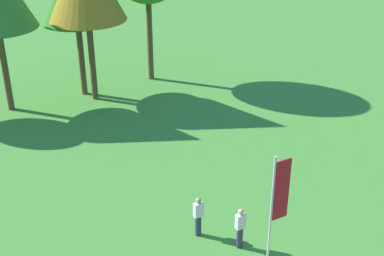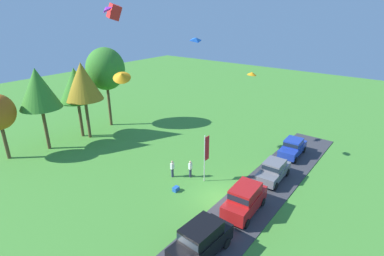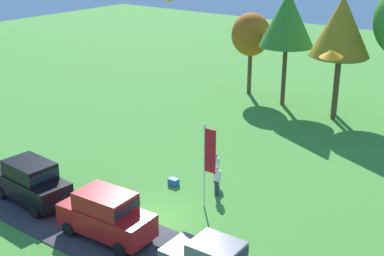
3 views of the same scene
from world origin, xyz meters
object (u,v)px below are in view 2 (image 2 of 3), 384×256
at_px(car_sedan_near_entrance, 293,147).
at_px(tree_right_of_center, 76,85).
at_px(cooler_box, 176,189).
at_px(kite_delta_high_right, 122,76).
at_px(car_suv_mid_row, 201,239).
at_px(tree_left_of_center, 38,89).
at_px(tree_center_back, 106,69).
at_px(car_suv_by_flagpole, 245,198).
at_px(kite_diamond_mid_center, 106,9).
at_px(flag_banner, 206,152).
at_px(tree_far_right, 83,82).
at_px(person_on_lawn, 190,169).
at_px(kite_delta_high_left, 252,74).
at_px(car_sedan_far_end, 274,170).
at_px(kite_diamond_near_flag, 196,39).
at_px(kite_box_over_trees, 114,12).
at_px(person_watching_sky, 172,169).

height_order(car_sedan_near_entrance, tree_right_of_center, tree_right_of_center).
xyz_separation_m(tree_right_of_center, cooler_box, (-2.22, -17.28, -6.32)).
bearing_deg(kite_delta_high_right, car_suv_mid_row, -104.01).
xyz_separation_m(tree_left_of_center, tree_center_back, (9.15, 0.46, 0.68)).
distance_m(car_sedan_near_entrance, kite_delta_high_right, 19.81).
relative_size(car_suv_by_flagpole, kite_diamond_mid_center, 6.13).
relative_size(tree_right_of_center, kite_diamond_mid_center, 11.18).
distance_m(flag_banner, kite_diamond_mid_center, 15.69).
height_order(car_sedan_near_entrance, tree_far_right, tree_far_right).
distance_m(person_on_lawn, tree_center_back, 18.93).
bearing_deg(tree_center_back, tree_far_right, -162.80).
bearing_deg(kite_delta_high_right, kite_diamond_mid_center, 58.26).
bearing_deg(kite_delta_high_left, flag_banner, 172.26).
height_order(car_sedan_far_end, tree_far_right, tree_far_right).
bearing_deg(cooler_box, kite_diamond_mid_center, 82.01).
bearing_deg(tree_right_of_center, tree_center_back, 3.80).
xyz_separation_m(kite_diamond_near_flag, kite_box_over_trees, (-6.37, 4.80, 2.63)).
height_order(tree_center_back, kite_delta_high_left, tree_center_back).
xyz_separation_m(tree_right_of_center, kite_diamond_mid_center, (-0.96, -8.34, 8.38)).
bearing_deg(person_on_lawn, car_sedan_far_end, -56.03).
distance_m(tree_left_of_center, flag_banner, 19.35).
bearing_deg(car_sedan_far_end, person_watching_sky, 124.39).
distance_m(person_on_lawn, tree_left_of_center, 18.44).
relative_size(car_suv_mid_row, person_on_lawn, 2.75).
bearing_deg(cooler_box, car_suv_mid_row, -127.33).
height_order(tree_far_right, tree_center_back, tree_center_back).
distance_m(person_watching_sky, tree_left_of_center, 16.95).
relative_size(kite_box_over_trees, kite_delta_high_left, 1.44).
bearing_deg(tree_center_back, kite_diamond_near_flag, -82.17).
xyz_separation_m(car_suv_by_flagpole, tree_center_back, (5.89, 23.75, 6.39)).
distance_m(person_watching_sky, kite_delta_high_right, 10.22).
relative_size(tree_left_of_center, tree_center_back, 0.88).
relative_size(car_suv_by_flagpole, tree_right_of_center, 0.55).
bearing_deg(cooler_box, flag_banner, -18.12).
relative_size(person_watching_sky, cooler_box, 3.05).
bearing_deg(kite_delta_high_left, person_watching_sky, 154.54).
relative_size(car_sedan_near_entrance, kite_delta_high_right, 3.30).
xyz_separation_m(car_sedan_near_entrance, tree_right_of_center, (-10.70, 22.86, 5.48)).
relative_size(car_sedan_near_entrance, tree_center_back, 0.43).
distance_m(car_sedan_far_end, person_on_lawn, 7.73).
relative_size(car_suv_mid_row, car_suv_by_flagpole, 1.00).
bearing_deg(kite_delta_high_left, tree_right_of_center, 110.49).
bearing_deg(car_sedan_near_entrance, car_sedan_far_end, -176.30).
height_order(car_suv_mid_row, kite_delta_high_right, kite_delta_high_right).
relative_size(tree_right_of_center, cooler_box, 15.35).
bearing_deg(person_watching_sky, kite_diamond_mid_center, 93.04).
relative_size(tree_right_of_center, kite_delta_high_right, 6.35).
relative_size(car_sedan_far_end, kite_diamond_near_flag, 4.18).
xyz_separation_m(car_suv_by_flagpole, kite_diamond_mid_center, (0.26, 15.11, 13.61)).
height_order(kite_diamond_near_flag, kite_diamond_mid_center, kite_diamond_mid_center).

